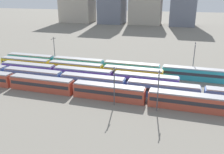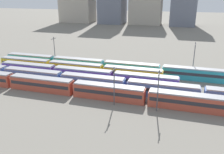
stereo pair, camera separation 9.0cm
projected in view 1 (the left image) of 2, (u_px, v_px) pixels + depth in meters
The scene contains 10 objects.
ground_plane at pixel (24, 74), 77.84m from camera, with size 600.00×600.00×0.00m, color slate.
train_track_0 at pixel (147, 96), 56.35m from camera, with size 112.50×3.06×3.75m.
train_track_1 at pixel (126, 86), 62.75m from camera, with size 112.50×3.06×3.75m.
train_track_2 at pixel (83, 74), 71.46m from camera, with size 55.80×3.06×3.75m.
train_track_3 at pixel (76, 68), 77.46m from camera, with size 55.80×3.06×3.75m.
train_track_4 at pixel (104, 66), 79.98m from camera, with size 74.70×3.06×3.75m.
catenary_pole_0 at pixel (114, 84), 54.64m from camera, with size 0.24×3.20×9.39m.
catenary_pole_1 at pixel (194, 58), 73.70m from camera, with size 0.24×3.20×10.92m.
catenary_pole_2 at pixel (158, 89), 51.75m from camera, with size 0.24×3.20×9.56m.
catenary_pole_3 at pixel (54, 49), 87.21m from camera, with size 0.24×3.20×10.04m.
Camera 1 is at (49.03, -51.80, 24.92)m, focal length 38.28 mm.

